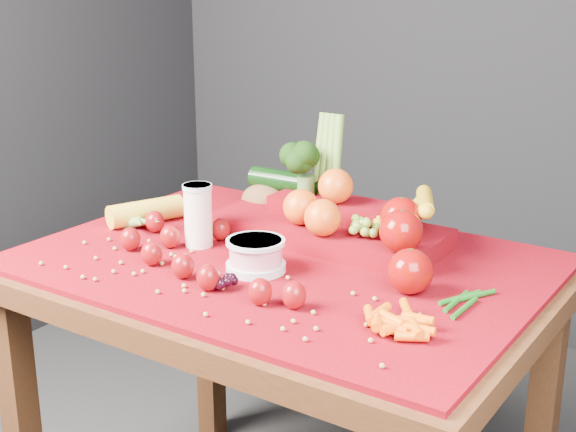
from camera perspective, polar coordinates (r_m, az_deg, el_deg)
The scene contains 12 objects.
table at distance 1.72m, azimuth -0.37°, elevation -6.39°, with size 1.10×0.80×0.75m.
red_cloth at distance 1.68m, azimuth -0.38°, elevation -3.23°, with size 1.05×0.75×0.01m, color maroon.
milk_glass at distance 1.74m, azimuth -6.42°, elevation 0.21°, with size 0.06×0.06×0.14m.
yogurt_bowl at distance 1.60m, azimuth -2.31°, elevation -2.73°, with size 0.12×0.12×0.07m.
strawberry_scatter at distance 1.64m, azimuth -6.72°, elevation -2.67°, with size 0.54×0.28×0.05m.
dark_grape_cluster at distance 1.53m, azimuth -4.79°, elevation -4.62°, with size 0.06×0.05×0.03m, color black, non-canonical shape.
soybean_scatter at distance 1.52m, azimuth -4.62°, elevation -5.06°, with size 0.84×0.24×0.01m, color #AC934A, non-canonical shape.
corn_ear at distance 1.89m, azimuth -10.41°, elevation -0.20°, with size 0.24×0.26×0.06m.
potato at distance 1.94m, azimuth -1.74°, elevation 1.09°, with size 0.12×0.09×0.08m, color brown.
baby_carrot_pile at distance 1.36m, azimuth 7.82°, elevation -7.47°, with size 0.17×0.17×0.03m, color #F25C08, non-canonical shape.
green_bean_pile at distance 1.49m, azimuth 12.56°, elevation -5.95°, with size 0.14×0.12×0.01m, color #165713, non-canonical shape.
produce_mound at distance 1.75m, azimuth 3.77°, elevation -0.07°, with size 0.59×0.36×0.27m.
Camera 1 is at (0.88, -1.30, 1.35)m, focal length 50.00 mm.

